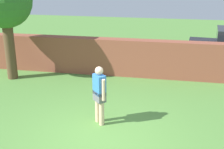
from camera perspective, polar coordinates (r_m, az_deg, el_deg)
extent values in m
plane|color=#568C3D|center=(7.81, -2.04, -11.62)|extent=(40.00, 40.00, 0.00)
cube|color=brown|center=(12.18, -3.86, 3.54)|extent=(10.78, 0.50, 1.45)
cylinder|color=brown|center=(12.07, -18.64, 4.75)|extent=(0.38, 0.38, 2.40)
sphere|color=#337028|center=(11.79, -19.55, 12.97)|extent=(1.98, 1.98, 1.98)
cylinder|color=beige|center=(8.35, -2.70, -6.17)|extent=(0.14, 0.14, 0.85)
cylinder|color=beige|center=(8.18, -1.96, -6.74)|extent=(0.14, 0.14, 0.85)
cube|color=slate|center=(8.11, -2.37, -4.06)|extent=(0.40, 0.41, 0.28)
cube|color=#3372BF|center=(7.98, -2.40, -1.92)|extent=(0.40, 0.41, 0.55)
sphere|color=beige|center=(7.85, -2.44, 0.70)|extent=(0.22, 0.22, 0.22)
cylinder|color=beige|center=(8.20, -3.15, -1.92)|extent=(0.09, 0.09, 0.58)
cylinder|color=beige|center=(7.83, -1.60, -2.94)|extent=(0.09, 0.09, 0.58)
cylinder|color=black|center=(14.41, 17.09, 3.52)|extent=(0.66, 0.28, 0.64)
cylinder|color=black|center=(12.77, 17.00, 1.57)|extent=(0.66, 0.28, 0.64)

